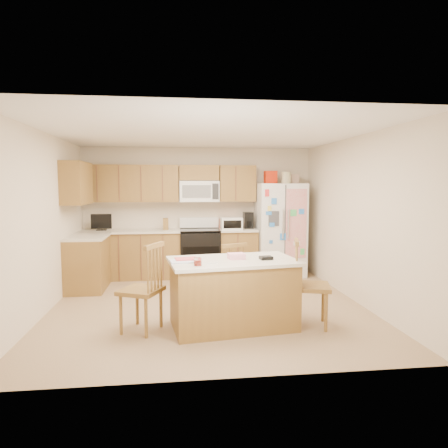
{
  "coord_description": "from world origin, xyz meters",
  "views": [
    {
      "loc": [
        -0.45,
        -5.72,
        1.76
      ],
      "look_at": [
        0.28,
        0.35,
        1.17
      ],
      "focal_mm": 32.0,
      "sensor_mm": 36.0,
      "label": 1
    }
  ],
  "objects": [
    {
      "name": "windsor_chair_left",
      "position": [
        -0.86,
        -0.94,
        0.51
      ],
      "size": [
        0.6,
        0.61,
        1.08
      ],
      "color": "olive",
      "rests_on": "ground"
    },
    {
      "name": "cabinetry",
      "position": [
        -0.98,
        1.79,
        0.91
      ],
      "size": [
        3.36,
        1.56,
        2.15
      ],
      "color": "olive",
      "rests_on": "ground"
    },
    {
      "name": "windsor_chair_back",
      "position": [
        0.29,
        -0.2,
        0.46
      ],
      "size": [
        0.53,
        0.52,
        0.96
      ],
      "color": "olive",
      "rests_on": "ground"
    },
    {
      "name": "room_shell",
      "position": [
        0.0,
        0.0,
        1.44
      ],
      "size": [
        4.6,
        4.6,
        2.52
      ],
      "color": "beige",
      "rests_on": "ground"
    },
    {
      "name": "stove",
      "position": [
        0.0,
        1.94,
        0.47
      ],
      "size": [
        0.76,
        0.65,
        1.13
      ],
      "color": "black",
      "rests_on": "ground"
    },
    {
      "name": "refrigerator",
      "position": [
        1.57,
        1.87,
        0.92
      ],
      "size": [
        0.9,
        0.79,
        2.04
      ],
      "color": "white",
      "rests_on": "ground"
    },
    {
      "name": "ground",
      "position": [
        0.0,
        0.0,
        0.0
      ],
      "size": [
        4.5,
        4.5,
        0.0
      ],
      "primitive_type": "plane",
      "color": "#80684B",
      "rests_on": "ground"
    },
    {
      "name": "windsor_chair_right",
      "position": [
        1.19,
        -0.99,
        0.52
      ],
      "size": [
        0.55,
        0.57,
        1.09
      ],
      "color": "olive",
      "rests_on": "ground"
    },
    {
      "name": "island",
      "position": [
        0.24,
        -0.91,
        0.43
      ],
      "size": [
        1.66,
        1.11,
        0.94
      ],
      "color": "olive",
      "rests_on": "ground"
    }
  ]
}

